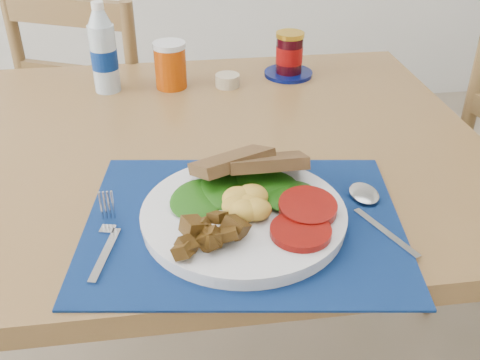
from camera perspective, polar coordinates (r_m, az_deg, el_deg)
The scene contains 10 objects.
table at distance 1.14m, azimuth -11.44°, elevation -0.26°, with size 1.40×0.90×0.75m.
chair_far at distance 1.76m, azimuth -13.89°, elevation 7.47°, with size 0.53×0.53×1.10m.
placemat at distance 0.86m, azimuth 0.36°, elevation -4.32°, with size 0.48×0.38×0.00m, color black.
breakfast_plate at distance 0.85m, azimuth 0.00°, elevation -3.25°, with size 0.31×0.31×0.07m.
fork at distance 0.85m, azimuth -13.37°, elevation -5.77°, with size 0.04×0.17×0.00m.
spoon at distance 0.92m, azimuth 13.03°, elevation -2.47°, with size 0.06×0.20×0.01m.
water_bottle at distance 1.32m, azimuth -13.68°, elevation 12.44°, with size 0.06×0.06×0.20m.
juice_glass at distance 1.33m, azimuth -7.08°, elevation 11.38°, with size 0.07×0.07×0.10m, color #AB3B04.
ramekin at distance 1.34m, azimuth -1.29°, elevation 10.08°, with size 0.06×0.06×0.03m, color tan.
jam_on_saucer at distance 1.39m, azimuth 5.01°, elevation 12.37°, with size 0.12×0.12×0.11m.
Camera 1 is at (0.09, -0.77, 1.26)m, focal length 42.00 mm.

